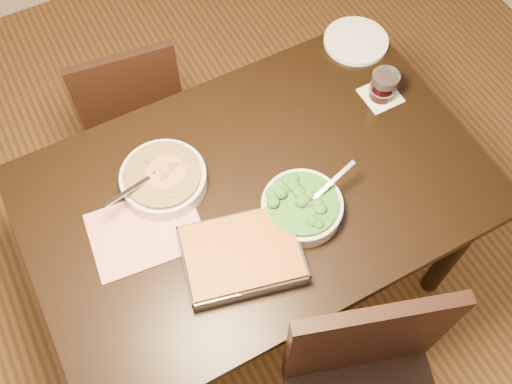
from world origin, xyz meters
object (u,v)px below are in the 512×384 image
Objects in this scene: stew_bowl at (164,178)px; wine_tumbler at (384,85)px; dinner_plate at (356,41)px; chair_far at (131,102)px; table at (257,202)px; baking_dish at (242,255)px; broccoli_bowl at (302,207)px.

wine_tumbler is (0.78, -0.02, 0.02)m from stew_bowl.
dinner_plate is 0.28× the size of chair_far.
table is 0.78m from chair_far.
table is 1.71× the size of chair_far.
wine_tumbler is 0.44× the size of dinner_plate.
dinner_plate reaches higher than table.
dinner_plate is (0.74, 0.55, -0.02)m from baking_dish.
wine_tumbler is at bearing -103.50° from dinner_plate.
wine_tumbler is 0.12× the size of chair_far.
chair_far is (-0.72, 0.61, -0.35)m from wine_tumbler.
broccoli_bowl is 0.23m from baking_dish.
broccoli_bowl is at bearing -60.71° from table.
stew_bowl is 1.04× the size of broccoli_bowl.
broccoli_bowl is at bearing -150.93° from wine_tumbler.
wine_tumbler reaches higher than baking_dish.
baking_dish is (-0.15, -0.19, 0.12)m from table.
table is 5.11× the size of broccoli_bowl.
stew_bowl is 0.78m from wine_tumbler.
baking_dish is 1.65× the size of dinner_plate.
broccoli_bowl reaches higher than baking_dish.
wine_tumbler reaches higher than stew_bowl.
table is 0.31m from stew_bowl.
table is at bearing 111.38° from chair_far.
baking_dish reaches higher than dinner_plate.
wine_tumbler is at bearing 12.28° from table.
baking_dish is 0.92m from dinner_plate.
broccoli_bowl is at bearing -136.07° from dinner_plate.
stew_bowl is 1.24× the size of dinner_plate.
table is at bearing -167.72° from wine_tumbler.
baking_dish is 3.79× the size of wine_tumbler.
chair_far is (-0.77, 0.37, -0.30)m from dinner_plate.
baking_dish is at bearing -127.96° from table.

